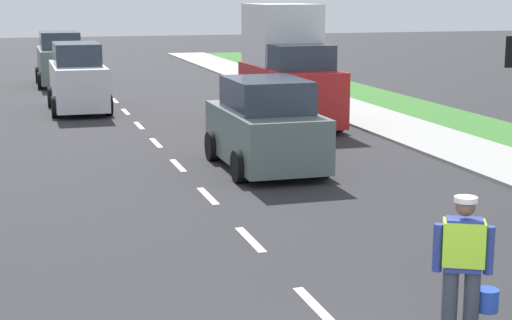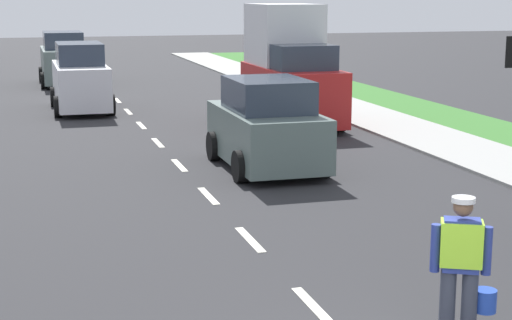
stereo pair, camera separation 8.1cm
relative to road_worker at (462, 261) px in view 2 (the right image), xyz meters
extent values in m
plane|color=#28282B|center=(-1.25, 19.67, -0.93)|extent=(96.00, 96.00, 0.00)
cube|color=#9E9E99|center=(5.95, 8.67, -0.93)|extent=(2.40, 72.00, 0.14)
cube|color=silver|center=(-1.25, 1.37, -0.93)|extent=(0.14, 1.40, 0.01)
cube|color=silver|center=(-1.25, 4.37, -0.93)|extent=(0.14, 1.40, 0.01)
cube|color=silver|center=(-1.25, 7.37, -0.93)|extent=(0.14, 1.40, 0.01)
cube|color=silver|center=(-1.25, 10.37, -0.93)|extent=(0.14, 1.40, 0.01)
cube|color=silver|center=(-1.25, 13.37, -0.93)|extent=(0.14, 1.40, 0.01)
cube|color=silver|center=(-1.25, 16.37, -0.93)|extent=(0.14, 1.40, 0.01)
cube|color=silver|center=(-1.25, 19.37, -0.93)|extent=(0.14, 1.40, 0.01)
cube|color=silver|center=(-1.25, 22.37, -0.93)|extent=(0.14, 1.40, 0.01)
cube|color=silver|center=(-1.25, 25.37, -0.93)|extent=(0.14, 1.40, 0.01)
cube|color=silver|center=(-1.25, 28.37, -0.93)|extent=(0.14, 1.40, 0.01)
cube|color=silver|center=(-1.25, 31.37, -0.93)|extent=(0.14, 1.40, 0.01)
cube|color=silver|center=(-1.25, 34.37, -0.93)|extent=(0.14, 1.40, 0.01)
cube|color=silver|center=(-1.25, 37.37, -0.93)|extent=(0.14, 1.40, 0.01)
cube|color=silver|center=(-1.25, 40.37, -0.93)|extent=(0.14, 1.40, 0.01)
cube|color=silver|center=(-1.25, 43.37, -0.93)|extent=(0.14, 1.40, 0.01)
cube|color=silver|center=(-1.25, 46.37, -0.93)|extent=(0.14, 1.40, 0.01)
cylinder|color=#383D4C|center=(-0.13, 0.06, -0.52)|extent=(0.18, 0.18, 0.82)
cylinder|color=#383D4C|center=(0.08, -0.05, -0.52)|extent=(0.18, 0.18, 0.82)
cube|color=navy|center=(-0.02, 0.00, 0.19)|extent=(0.47, 0.39, 0.60)
cube|color=#A5EA33|center=(-0.02, 0.00, 0.21)|extent=(0.54, 0.46, 0.51)
cylinder|color=navy|center=(-0.28, 0.13, 0.14)|extent=(0.11, 0.11, 0.55)
cylinder|color=navy|center=(0.23, -0.12, 0.14)|extent=(0.11, 0.11, 0.55)
sphere|color=brown|center=(-0.02, 0.00, 0.63)|extent=(0.22, 0.22, 0.22)
cylinder|color=silver|center=(-0.02, 0.00, 0.71)|extent=(0.26, 0.26, 0.06)
cylinder|color=#2347B7|center=(0.29, -0.04, -0.48)|extent=(0.26, 0.26, 0.26)
cube|color=red|center=(3.05, 15.18, 0.03)|extent=(1.90, 4.60, 1.56)
cube|color=#2D3847|center=(3.05, 14.37, 1.16)|extent=(1.67, 1.61, 0.70)
cube|color=silver|center=(3.05, 15.98, 1.71)|extent=(1.80, 2.53, 1.80)
cylinder|color=black|center=(2.08, 16.61, -0.59)|extent=(0.22, 0.68, 0.68)
cylinder|color=black|center=(4.02, 16.61, -0.59)|extent=(0.22, 0.68, 0.68)
cylinder|color=black|center=(2.08, 13.75, -0.59)|extent=(0.22, 0.68, 0.68)
cylinder|color=black|center=(4.02, 13.75, -0.59)|extent=(0.22, 0.68, 0.68)
cube|color=slate|center=(0.57, 9.55, -0.18)|extent=(1.82, 3.90, 1.15)
cube|color=#2D3847|center=(0.57, 9.45, 0.75)|extent=(1.60, 2.15, 0.70)
cylinder|color=black|center=(-0.36, 10.76, -0.59)|extent=(0.22, 0.68, 0.68)
cylinder|color=black|center=(1.50, 10.76, -0.59)|extent=(0.22, 0.68, 0.68)
cylinder|color=black|center=(-0.36, 8.34, -0.59)|extent=(0.22, 0.68, 0.68)
cylinder|color=black|center=(1.50, 8.34, -0.59)|extent=(0.22, 0.68, 0.68)
cube|color=silver|center=(-2.70, 20.07, -0.07)|extent=(1.64, 4.29, 1.37)
cube|color=#2D3847|center=(-2.70, 20.18, 0.97)|extent=(1.44, 2.36, 0.70)
cylinder|color=black|center=(-1.86, 18.74, -0.59)|extent=(0.22, 0.68, 0.68)
cylinder|color=black|center=(-3.54, 18.74, -0.59)|extent=(0.22, 0.68, 0.68)
cylinder|color=black|center=(-1.86, 21.40, -0.59)|extent=(0.22, 0.68, 0.68)
cylinder|color=black|center=(-3.54, 21.40, -0.59)|extent=(0.22, 0.68, 0.68)
cube|color=slate|center=(-2.78, 28.31, -0.07)|extent=(1.79, 4.35, 1.36)
cube|color=#2D3847|center=(-2.78, 28.42, 0.96)|extent=(1.58, 2.39, 0.70)
cylinder|color=black|center=(-1.87, 26.96, -0.59)|extent=(0.22, 0.68, 0.68)
cylinder|color=black|center=(-3.70, 26.96, -0.59)|extent=(0.22, 0.68, 0.68)
cylinder|color=black|center=(-1.87, 29.66, -0.59)|extent=(0.22, 0.68, 0.68)
cylinder|color=black|center=(-3.70, 29.66, -0.59)|extent=(0.22, 0.68, 0.68)
camera|label=1|loc=(-4.73, -7.83, 2.95)|focal=58.06mm
camera|label=2|loc=(-4.66, -7.85, 2.95)|focal=58.06mm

